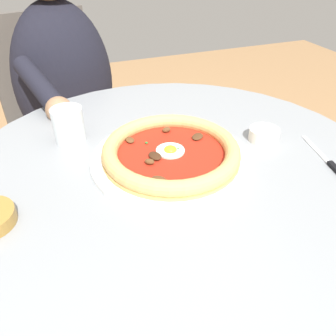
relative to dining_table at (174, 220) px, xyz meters
name	(u,v)px	position (x,y,z in m)	size (l,w,h in m)	color
dining_table	(174,220)	(0.00, 0.00, 0.00)	(0.92, 0.92, 0.75)	gray
pizza_on_plate	(173,152)	(-0.02, 0.00, 0.17)	(0.34, 0.34, 0.04)	white
water_glass	(69,127)	(-0.18, -0.19, 0.19)	(0.07, 0.07, 0.08)	silver
steak_knife	(332,165)	(0.12, 0.30, 0.16)	(0.19, 0.05, 0.01)	silver
ramekin_capers	(264,134)	(-0.03, 0.23, 0.17)	(0.07, 0.07, 0.03)	white
diner_person	(75,134)	(-0.64, -0.16, -0.08)	(0.54, 0.40, 1.17)	#282833
cafe_chair_diner	(60,112)	(-0.79, -0.19, -0.05)	(0.51, 0.51, 0.92)	#504A45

